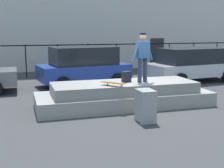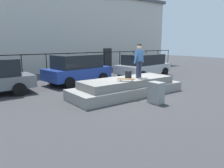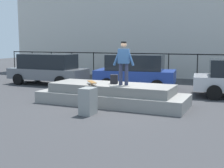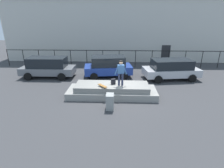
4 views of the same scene
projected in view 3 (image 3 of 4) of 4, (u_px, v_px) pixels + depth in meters
name	position (u px, v px, depth m)	size (l,w,h in m)	color
ground_plane	(122.00, 105.00, 11.82)	(60.00, 60.00, 0.00)	#38383A
concrete_ledge	(112.00, 95.00, 11.95)	(5.90, 2.02, 0.82)	gray
skateboarder	(124.00, 60.00, 11.38)	(0.82, 0.32, 1.64)	#2D334C
skateboard	(92.00, 82.00, 11.61)	(0.68, 0.75, 0.12)	brown
backpack	(114.00, 79.00, 11.88)	(0.28, 0.20, 0.36)	black
car_grey_hatchback_near	(48.00, 68.00, 17.66)	(4.61, 2.04, 1.76)	slate
car_blue_hatchback_mid	(135.00, 71.00, 15.89)	(4.32, 2.60, 1.80)	navy
utility_box	(88.00, 101.00, 10.25)	(0.44, 0.60, 0.91)	gray
fence_row	(169.00, 63.00, 18.50)	(24.06, 0.06, 1.77)	black
warehouse_building	(188.00, 27.00, 23.80)	(27.34, 8.37, 7.29)	beige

